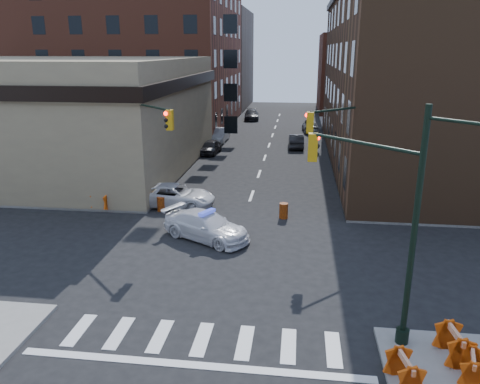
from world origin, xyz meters
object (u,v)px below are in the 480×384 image
(parked_car_wfar, at_px, (220,135))
(barrel_bank, at_px, (161,204))
(pedestrian_b, at_px, (63,194))
(barrel_road, at_px, (284,211))
(pickup, at_px, (175,196))
(parked_car_enear, at_px, (296,141))
(barricade_se_a, at_px, (472,368))
(barricade_nw_a, at_px, (142,198))
(pedestrian_a, at_px, (118,191))
(police_car, at_px, (206,226))
(parked_car_wnear, at_px, (210,147))

(parked_car_wfar, distance_m, barrel_bank, 23.16)
(pedestrian_b, relative_size, barrel_road, 1.67)
(pickup, height_order, parked_car_enear, pickup)
(barricade_se_a, xyz_separation_m, barricade_nw_a, (-15.07, 14.63, 0.06))
(pedestrian_a, bearing_deg, barrel_road, 32.57)
(pickup, bearing_deg, barricade_nw_a, 110.33)
(barrel_road, height_order, barricade_nw_a, barricade_nw_a)
(pedestrian_b, xyz_separation_m, barrel_road, (13.96, -0.15, -0.46))
(pickup, height_order, parked_car_wfar, parked_car_wfar)
(barrel_bank, bearing_deg, barricade_se_a, -45.96)
(barrel_bank, xyz_separation_m, barricade_nw_a, (-1.36, 0.44, 0.19))
(parked_car_enear, distance_m, barrel_road, 21.20)
(parked_car_enear, height_order, barricade_nw_a, parked_car_enear)
(pedestrian_b, height_order, barrel_road, pedestrian_b)
(police_car, distance_m, barrel_road, 5.43)
(pickup, bearing_deg, parked_car_wfar, 6.87)
(police_car, height_order, barrel_bank, police_car)
(pedestrian_a, xyz_separation_m, pedestrian_b, (-3.33, -0.88, -0.04))
(parked_car_wnear, xyz_separation_m, barricade_nw_a, (-1.28, -16.44, -0.01))
(police_car, distance_m, barricade_nw_a, 6.73)
(parked_car_enear, height_order, pedestrian_b, pedestrian_b)
(barrel_bank, bearing_deg, pedestrian_b, -178.36)
(parked_car_wfar, xyz_separation_m, barrel_road, (7.85, -23.49, -0.28))
(barrel_bank, bearing_deg, pickup, 58.99)
(barricade_se_a, bearing_deg, barricade_nw_a, 60.65)
(pedestrian_b, relative_size, barrel_bank, 1.68)
(barricade_nw_a, bearing_deg, barrel_road, 10.02)
(parked_car_wnear, relative_size, parked_car_enear, 0.92)
(parked_car_wnear, bearing_deg, pedestrian_a, -95.94)
(police_car, xyz_separation_m, pedestrian_b, (-10.01, 3.87, 0.20))
(pickup, xyz_separation_m, barrel_bank, (-0.60, -0.99, -0.26))
(police_car, height_order, parked_car_enear, police_car)
(pedestrian_a, height_order, barrel_road, pedestrian_a)
(parked_car_enear, xyz_separation_m, barrel_bank, (-8.08, -20.86, -0.23))
(pedestrian_b, bearing_deg, police_car, -55.41)
(parked_car_wfar, distance_m, parked_car_enear, 8.63)
(pedestrian_b, height_order, barrel_bank, pedestrian_b)
(barrel_road, distance_m, barricade_nw_a, 9.00)
(pedestrian_b, bearing_deg, pedestrian_a, -19.41)
(pedestrian_a, bearing_deg, pedestrian_b, -127.01)
(parked_car_wnear, height_order, pedestrian_a, pedestrian_a)
(pickup, distance_m, barrel_road, 7.14)
(parked_car_enear, xyz_separation_m, pedestrian_a, (-11.11, -20.16, 0.27))
(pedestrian_a, bearing_deg, barricade_nw_a, 29.40)
(parked_car_wfar, distance_m, barricade_se_a, 39.86)
(barricade_nw_a, bearing_deg, barrel_bank, -3.13)
(parked_car_wfar, height_order, parked_car_enear, parked_car_wfar)
(pickup, relative_size, barricade_se_a, 4.51)
(pickup, bearing_deg, barrel_bank, 153.71)
(barrel_bank, height_order, barricade_nw_a, barricade_nw_a)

